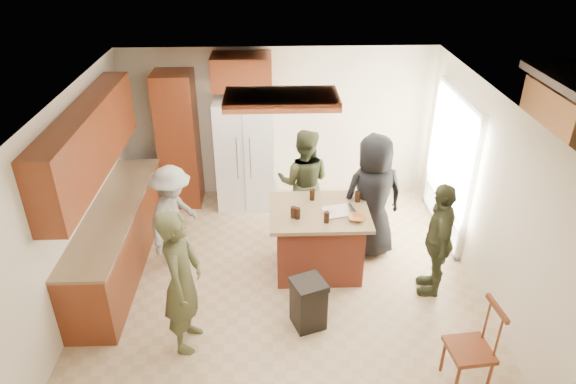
{
  "coord_description": "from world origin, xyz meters",
  "views": [
    {
      "loc": [
        -0.12,
        -5.4,
        4.32
      ],
      "look_at": [
        0.08,
        0.35,
        1.15
      ],
      "focal_mm": 32.0,
      "sensor_mm": 36.0,
      "label": 1
    }
  ],
  "objects_px": {
    "refrigerator": "(245,153)",
    "person_front_left": "(182,281)",
    "person_behind_left": "(304,182)",
    "kitchen_island": "(318,240)",
    "trash_bin": "(308,303)",
    "person_side_right": "(438,239)",
    "person_behind_right": "(372,197)",
    "person_counter": "(174,218)",
    "spindle_chair": "(472,349)"
  },
  "relations": [
    {
      "from": "person_front_left",
      "to": "person_behind_right",
      "type": "height_order",
      "value": "person_behind_right"
    },
    {
      "from": "person_behind_right",
      "to": "kitchen_island",
      "type": "height_order",
      "value": "person_behind_right"
    },
    {
      "from": "person_behind_right",
      "to": "kitchen_island",
      "type": "distance_m",
      "value": 0.95
    },
    {
      "from": "person_counter",
      "to": "person_side_right",
      "type": "bearing_deg",
      "value": -78.98
    },
    {
      "from": "kitchen_island",
      "to": "trash_bin",
      "type": "xyz_separation_m",
      "value": [
        -0.2,
        -1.07,
        -0.16
      ]
    },
    {
      "from": "person_front_left",
      "to": "refrigerator",
      "type": "height_order",
      "value": "refrigerator"
    },
    {
      "from": "person_side_right",
      "to": "kitchen_island",
      "type": "distance_m",
      "value": 1.54
    },
    {
      "from": "person_side_right",
      "to": "refrigerator",
      "type": "relative_size",
      "value": 0.85
    },
    {
      "from": "person_behind_left",
      "to": "person_behind_right",
      "type": "relative_size",
      "value": 0.91
    },
    {
      "from": "person_side_right",
      "to": "spindle_chair",
      "type": "relative_size",
      "value": 1.55
    },
    {
      "from": "person_counter",
      "to": "trash_bin",
      "type": "distance_m",
      "value": 2.17
    },
    {
      "from": "person_side_right",
      "to": "kitchen_island",
      "type": "relative_size",
      "value": 1.2
    },
    {
      "from": "person_behind_left",
      "to": "trash_bin",
      "type": "height_order",
      "value": "person_behind_left"
    },
    {
      "from": "person_side_right",
      "to": "spindle_chair",
      "type": "distance_m",
      "value": 1.53
    },
    {
      "from": "person_front_left",
      "to": "trash_bin",
      "type": "bearing_deg",
      "value": -73.52
    },
    {
      "from": "spindle_chair",
      "to": "trash_bin",
      "type": "bearing_deg",
      "value": 150.25
    },
    {
      "from": "person_front_left",
      "to": "person_behind_left",
      "type": "xyz_separation_m",
      "value": [
        1.44,
        2.29,
        -0.04
      ]
    },
    {
      "from": "kitchen_island",
      "to": "spindle_chair",
      "type": "height_order",
      "value": "spindle_chair"
    },
    {
      "from": "person_behind_left",
      "to": "person_behind_right",
      "type": "xyz_separation_m",
      "value": [
        0.9,
        -0.61,
        0.08
      ]
    },
    {
      "from": "person_counter",
      "to": "refrigerator",
      "type": "distance_m",
      "value": 1.91
    },
    {
      "from": "person_behind_right",
      "to": "person_side_right",
      "type": "height_order",
      "value": "person_behind_right"
    },
    {
      "from": "refrigerator",
      "to": "person_front_left",
      "type": "bearing_deg",
      "value": -99.7
    },
    {
      "from": "person_behind_right",
      "to": "person_side_right",
      "type": "distance_m",
      "value": 1.1
    },
    {
      "from": "person_behind_right",
      "to": "person_behind_left",
      "type": "bearing_deg",
      "value": -46.09
    },
    {
      "from": "person_side_right",
      "to": "trash_bin",
      "type": "xyz_separation_m",
      "value": [
        -1.63,
        -0.59,
        -0.45
      ]
    },
    {
      "from": "person_counter",
      "to": "refrigerator",
      "type": "bearing_deg",
      "value": -5.4
    },
    {
      "from": "trash_bin",
      "to": "person_behind_left",
      "type": "bearing_deg",
      "value": 88.12
    },
    {
      "from": "person_behind_left",
      "to": "refrigerator",
      "type": "bearing_deg",
      "value": -33.54
    },
    {
      "from": "person_front_left",
      "to": "person_behind_right",
      "type": "relative_size",
      "value": 0.96
    },
    {
      "from": "person_side_right",
      "to": "person_counter",
      "type": "distance_m",
      "value": 3.41
    },
    {
      "from": "person_behind_left",
      "to": "person_side_right",
      "type": "height_order",
      "value": "person_behind_left"
    },
    {
      "from": "person_counter",
      "to": "person_behind_left",
      "type": "bearing_deg",
      "value": -43.47
    },
    {
      "from": "person_behind_right",
      "to": "person_counter",
      "type": "bearing_deg",
      "value": -7.76
    },
    {
      "from": "person_behind_left",
      "to": "spindle_chair",
      "type": "height_order",
      "value": "person_behind_left"
    },
    {
      "from": "person_counter",
      "to": "spindle_chair",
      "type": "bearing_deg",
      "value": -100.96
    },
    {
      "from": "person_counter",
      "to": "person_behind_right",
      "type": "bearing_deg",
      "value": -63.63
    },
    {
      "from": "kitchen_island",
      "to": "person_side_right",
      "type": "bearing_deg",
      "value": -18.65
    },
    {
      "from": "person_behind_left",
      "to": "refrigerator",
      "type": "xyz_separation_m",
      "value": [
        -0.9,
        0.88,
        0.08
      ]
    },
    {
      "from": "kitchen_island",
      "to": "trash_bin",
      "type": "distance_m",
      "value": 1.1
    },
    {
      "from": "person_behind_left",
      "to": "person_behind_right",
      "type": "distance_m",
      "value": 1.09
    },
    {
      "from": "person_side_right",
      "to": "kitchen_island",
      "type": "xyz_separation_m",
      "value": [
        -1.43,
        0.48,
        -0.29
      ]
    },
    {
      "from": "refrigerator",
      "to": "trash_bin",
      "type": "relative_size",
      "value": 2.86
    },
    {
      "from": "spindle_chair",
      "to": "person_front_left",
      "type": "bearing_deg",
      "value": 167.18
    },
    {
      "from": "kitchen_island",
      "to": "trash_bin",
      "type": "relative_size",
      "value": 2.03
    },
    {
      "from": "spindle_chair",
      "to": "person_side_right",
      "type": "bearing_deg",
      "value": 87.9
    },
    {
      "from": "person_front_left",
      "to": "person_behind_right",
      "type": "distance_m",
      "value": 2.88
    },
    {
      "from": "person_behind_right",
      "to": "kitchen_island",
      "type": "bearing_deg",
      "value": 14.56
    },
    {
      "from": "person_behind_left",
      "to": "kitchen_island",
      "type": "bearing_deg",
      "value": 108.85
    },
    {
      "from": "person_behind_right",
      "to": "refrigerator",
      "type": "bearing_deg",
      "value": -51.6
    },
    {
      "from": "refrigerator",
      "to": "kitchen_island",
      "type": "relative_size",
      "value": 1.41
    }
  ]
}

